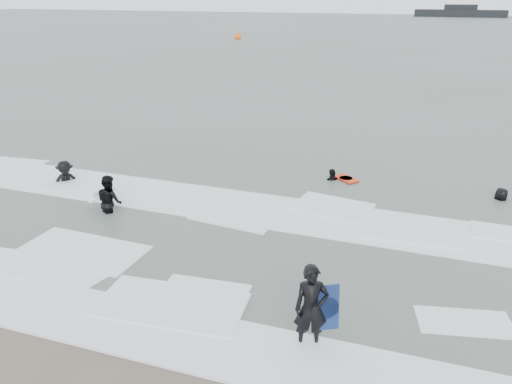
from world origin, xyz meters
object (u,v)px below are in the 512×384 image
(surfer_centre, at_px, (309,345))
(surfer_right_near, at_px, (332,181))
(surfer_breaker, at_px, (67,183))
(surfer_right_far, at_px, (500,201))
(vessel_horizon, at_px, (460,13))
(buoy, at_px, (238,37))
(surfer_wading, at_px, (111,212))

(surfer_centre, xyz_separation_m, surfer_right_near, (-1.47, 9.53, 0.00))
(surfer_breaker, xyz_separation_m, surfer_right_far, (15.14, 3.62, 0.00))
(surfer_breaker, relative_size, vessel_horizon, 0.07)
(surfer_centre, height_order, surfer_breaker, surfer_centre)
(surfer_right_far, relative_size, buoy, 0.97)
(surfer_centre, height_order, surfer_right_far, surfer_centre)
(surfer_centre, relative_size, surfer_right_far, 1.15)
(surfer_centre, relative_size, surfer_right_near, 1.14)
(surfer_centre, xyz_separation_m, surfer_wading, (-7.69, 4.27, 0.00))
(surfer_centre, xyz_separation_m, vessel_horizon, (5.80, 147.96, 1.22))
(surfer_wading, bearing_deg, surfer_right_far, -130.12)
(surfer_wading, bearing_deg, surfer_right_near, -113.51)
(surfer_centre, distance_m, surfer_wading, 8.79)
(surfer_wading, height_order, buoy, buoy)
(vessel_horizon, bearing_deg, surfer_centre, -92.24)
(surfer_breaker, height_order, buoy, buoy)
(buoy, bearing_deg, surfer_centre, -67.25)
(surfer_wading, xyz_separation_m, surfer_right_near, (6.22, 5.26, 0.00))
(surfer_right_far, bearing_deg, buoy, -113.08)
(surfer_right_near, height_order, vessel_horizon, vessel_horizon)
(surfer_right_far, distance_m, buoy, 62.20)
(surfer_centre, distance_m, surfer_breaker, 12.30)
(surfer_right_near, xyz_separation_m, vessel_horizon, (7.27, 138.43, 1.22))
(surfer_centre, distance_m, buoy, 68.83)
(surfer_right_far, bearing_deg, surfer_centre, 12.48)
(surfer_wading, relative_size, surfer_breaker, 1.05)
(vessel_horizon, bearing_deg, surfer_wading, -95.36)
(surfer_right_near, bearing_deg, surfer_breaker, -18.01)
(surfer_right_near, distance_m, buoy, 59.51)
(surfer_centre, distance_m, surfer_right_far, 10.49)
(vessel_horizon, bearing_deg, buoy, -110.99)
(surfer_right_far, relative_size, vessel_horizon, 0.07)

